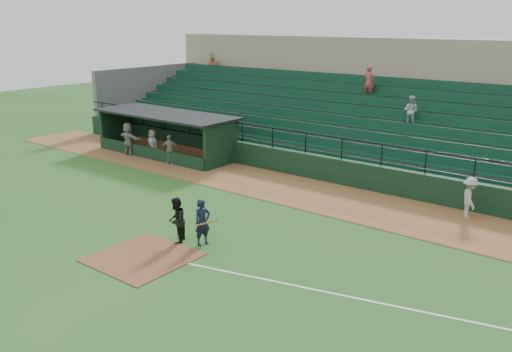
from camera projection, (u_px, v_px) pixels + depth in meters
The scene contains 12 objects.
ground at pixel (166, 248), 18.28m from camera, with size 90.00×90.00×0.00m, color #275B1D.
warning_track at pixel (297, 191), 24.33m from camera, with size 40.00×4.00×0.03m, color brown.
home_plate_dirt at pixel (143, 257), 17.52m from camera, with size 3.00×3.00×0.03m, color brown.
foul_line at pixel (403, 308), 14.45m from camera, with size 18.00×0.09×0.01m, color white.
stadium_structure at pixel (382, 116), 30.08m from camera, with size 38.00×13.08×6.40m.
dugout at pixel (172, 131), 30.91m from camera, with size 8.90×3.20×2.42m.
batter_at_plate at pixel (203, 222), 18.33m from camera, with size 1.06×0.71×1.63m.
umpire at pixel (176, 220), 18.50m from camera, with size 0.79×0.62×1.63m, color black.
runner at pixel (470, 198), 20.71m from camera, with size 1.06×0.61×1.65m, color #AAA59F.
dugout_player_a at pixel (169, 149), 28.64m from camera, with size 0.93×0.39×1.58m, color gray.
dugout_player_b at pixel (153, 144), 29.97m from camera, with size 0.78×0.51×1.59m, color gray.
dugout_player_c at pixel (128, 139), 30.49m from camera, with size 1.73×0.55×1.87m, color gray.
Camera 1 is at (12.82, -11.39, 7.46)m, focal length 37.68 mm.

